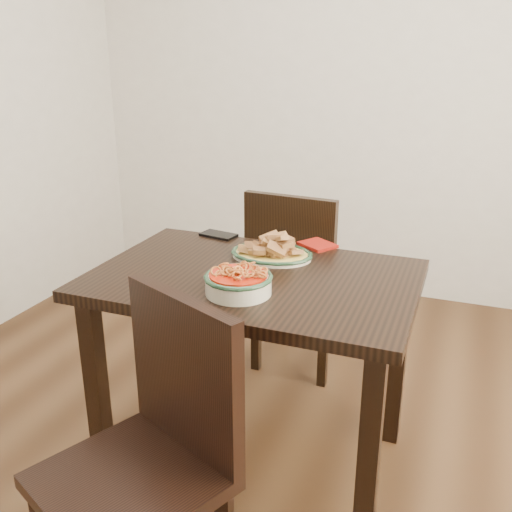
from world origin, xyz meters
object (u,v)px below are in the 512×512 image
(smartphone, at_px, (219,235))
(noodle_bowl, at_px, (238,280))
(fish_plate, at_px, (272,246))
(dining_table, at_px, (254,304))
(chair_far, at_px, (297,273))
(chair_near, at_px, (155,445))

(smartphone, bearing_deg, noodle_bowl, -49.30)
(fish_plate, height_order, smartphone, fish_plate)
(dining_table, relative_size, smartphone, 7.48)
(chair_far, distance_m, chair_near, 1.30)
(smartphone, bearing_deg, chair_far, 63.32)
(smartphone, bearing_deg, fish_plate, -19.34)
(fish_plate, bearing_deg, smartphone, 150.63)
(dining_table, relative_size, chair_near, 1.23)
(noodle_bowl, bearing_deg, fish_plate, 92.35)
(dining_table, bearing_deg, smartphone, 130.09)
(dining_table, distance_m, chair_near, 0.65)
(chair_far, xyz_separation_m, fish_plate, (0.05, -0.49, 0.30))
(noodle_bowl, xyz_separation_m, smartphone, (-0.30, 0.51, -0.04))
(chair_far, xyz_separation_m, smartphone, (-0.24, -0.33, 0.26))
(noodle_bowl, bearing_deg, smartphone, 120.67)
(chair_near, bearing_deg, noodle_bowl, 108.66)
(dining_table, relative_size, fish_plate, 3.67)
(noodle_bowl, bearing_deg, dining_table, 94.50)
(fish_plate, relative_size, noodle_bowl, 1.37)
(chair_near, bearing_deg, smartphone, 129.18)
(dining_table, bearing_deg, noodle_bowl, -85.50)
(chair_near, height_order, smartphone, chair_near)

